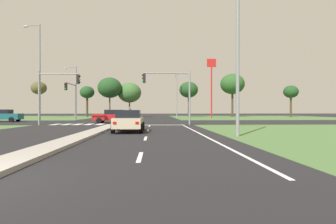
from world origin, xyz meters
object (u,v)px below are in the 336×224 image
treeline_second (87,93)px  treeline_fourth (129,93)px  traffic_signal_near_left (54,88)px  pedestrian_at_median (130,112)px  treeline_seventh (291,92)px  fastfood_pole_sign (211,75)px  treeline_sixth (232,84)px  car_beige_near (129,121)px  car_red_second (113,116)px  traffic_signal_far_left (72,94)px  car_teal_fourth (4,116)px  treeline_fifth (189,90)px  street_lamp_near (235,30)px  treeline_third (110,88)px  street_lamp_third (75,89)px  street_lamp_second (38,69)px  car_silver_third (119,114)px  traffic_signal_near_right (172,87)px  street_lamp_fourth (177,93)px

treeline_second → treeline_fourth: 9.95m
traffic_signal_near_left → pedestrian_at_median: 17.16m
traffic_signal_near_left → treeline_fourth: treeline_fourth is taller
treeline_second → treeline_seventh: (46.13, -3.84, 0.03)m
fastfood_pole_sign → treeline_sixth: (6.50, 8.00, -1.09)m
car_beige_near → car_red_second: (-3.08, 14.20, 0.03)m
traffic_signal_far_left → treeline_sixth: (29.58, 24.22, 3.80)m
fastfood_pole_sign → car_teal_fourth: bearing=-148.6°
pedestrian_at_median → treeline_fifth: (11.41, 17.50, 4.72)m
street_lamp_near → treeline_third: 48.99m
traffic_signal_near_left → treeline_third: (0.32, 33.78, 2.74)m
traffic_signal_far_left → treeline_fourth: size_ratio=0.70×
car_beige_near → pedestrian_at_median: 25.36m
car_red_second → street_lamp_third: 15.90m
car_beige_near → street_lamp_second: 17.43m
car_beige_near → treeline_fifth: bearing=77.7°
treeline_sixth → traffic_signal_far_left: bearing=-140.7°
car_silver_third → street_lamp_near: (10.90, -35.86, 5.32)m
traffic_signal_near_right → treeline_sixth: bearing=65.6°
car_silver_third → street_lamp_fourth: (11.00, 7.55, 4.32)m
street_lamp_near → street_lamp_third: 35.52m
traffic_signal_far_left → pedestrian_at_median: size_ratio=2.90×
car_silver_third → street_lamp_fourth: size_ratio=0.48×
car_red_second → traffic_signal_near_left: traffic_signal_near_left is taller
traffic_signal_far_left → street_lamp_near: size_ratio=0.49×
street_lamp_second → treeline_third: 30.97m
street_lamp_fourth → treeline_second: (-20.12, 6.93, 0.48)m
street_lamp_near → pedestrian_at_median: 30.46m
traffic_signal_near_left → street_lamp_third: (-2.84, 17.83, 1.19)m
traffic_signal_far_left → treeline_second: 26.18m
traffic_signal_far_left → fastfood_pole_sign: (23.08, 16.21, 4.89)m
traffic_signal_near_right → street_lamp_fourth: size_ratio=0.61×
street_lamp_third → pedestrian_at_median: 9.98m
car_silver_third → treeline_third: bearing=-72.7°
traffic_signal_near_right → treeline_second: treeline_second is taller
fastfood_pole_sign → treeline_second: fastfood_pole_sign is taller
car_red_second → fastfood_pole_sign: 29.21m
street_lamp_second → car_beige_near: bearing=-48.4°
street_lamp_fourth → treeline_third: (-14.42, 3.44, 1.37)m
street_lamp_second → treeline_fifth: 36.56m
fastfood_pole_sign → treeline_seventh: fastfood_pole_sign is taller
car_teal_fourth → fastfood_pole_sign: fastfood_pole_sign is taller
car_beige_near → treeline_fifth: treeline_fifth is taller
pedestrian_at_median → treeline_fourth: 20.53m
pedestrian_at_median → treeline_fourth: treeline_fourth is taller
car_silver_third → car_teal_fourth: 19.29m
street_lamp_third → treeline_fifth: (20.48, 15.48, 1.09)m
traffic_signal_far_left → car_teal_fourth: bearing=-161.1°
traffic_signal_near_right → treeline_fourth: (-7.40, 35.81, 1.66)m
traffic_signal_near_right → street_lamp_third: (-14.69, 17.83, 1.06)m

